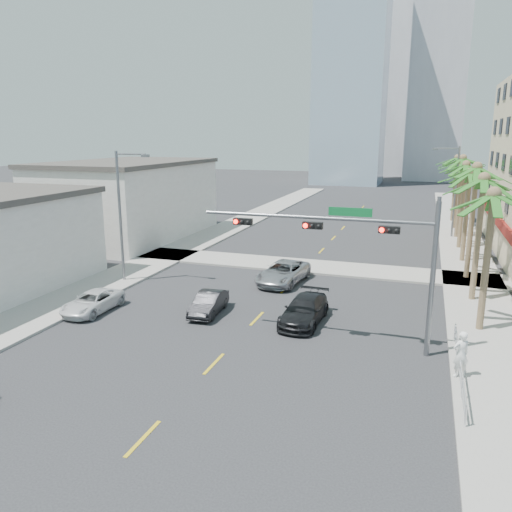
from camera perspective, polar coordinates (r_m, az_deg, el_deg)
The scene contains 25 objects.
ground at distance 19.78m, azimuth -9.65°, elevation -16.82°, with size 260.00×260.00×0.00m, color #262628.
sidewalk_right at distance 36.43m, azimuth 23.71°, elevation -3.35°, with size 4.00×120.00×0.15m, color gray.
sidewalk_left at distance 41.61m, azimuth -11.22°, elevation -0.44°, with size 4.00×120.00×0.15m, color gray.
sidewalk_cross at distance 39.10m, azimuth 5.74°, elevation -1.15°, with size 80.00×4.00×0.15m, color gray.
building_left_far at distance 51.57m, azimuth -14.25°, elevation 6.06°, with size 11.00×18.00×7.20m, color beige.
tower_far_left at distance 112.00m, azimuth 10.90°, elevation 20.51°, with size 14.00×14.00×48.00m, color #99B2C6.
tower_far_right at distance 126.50m, azimuth 20.32°, elevation 21.87°, with size 12.00×12.00×60.00m, color #ADADB2.
tower_far_center at distance 140.79m, azimuth 14.78°, elevation 17.60°, with size 16.00×16.00×42.00m, color #ADADB2.
traffic_signal_mast at distance 23.50m, azimuth 11.95°, elevation 1.27°, with size 11.12×0.54×7.20m.
palm_tree_0 at distance 27.23m, azimuth 25.54°, elevation 6.21°, with size 4.80×4.80×7.80m.
palm_tree_1 at distance 32.35m, azimuth 24.62°, elevation 7.88°, with size 4.80×4.80×8.16m.
palm_tree_2 at distance 37.49m, azimuth 23.94°, elevation 9.09°, with size 4.80×4.80×8.52m.
palm_tree_3 at distance 42.71m, azimuth 23.29°, elevation 8.61°, with size 4.80×4.80×7.80m.
palm_tree_4 at distance 47.86m, azimuth 22.90°, elevation 9.48°, with size 4.80×4.80×8.16m.
palm_tree_5 at distance 53.03m, azimuth 22.58°, elevation 10.18°, with size 4.80×4.80×8.52m.
palm_tree_6 at distance 58.25m, azimuth 22.23°, elevation 9.73°, with size 4.80×4.80×7.80m.
palm_tree_7 at distance 63.42m, azimuth 22.02°, elevation 10.30°, with size 4.80×4.80×8.16m.
streetlight_left at distance 35.15m, azimuth -15.03°, elevation 5.09°, with size 2.55×0.25×9.00m.
streetlight_right at distance 53.18m, azimuth 21.66°, elevation 7.32°, with size 2.55×0.25×9.00m.
guardrail at distance 22.93m, azimuth 22.25°, elevation -11.37°, with size 0.08×8.08×1.00m.
car_parked_far at distance 30.50m, azimuth -18.19°, elevation -5.02°, with size 1.95×4.23×1.18m, color white.
car_lane_left at distance 28.81m, azimuth -5.43°, elevation -5.39°, with size 1.32×3.78×1.25m, color black.
car_lane_center at distance 34.60m, azimuth 3.13°, elevation -1.89°, with size 2.48×5.37×1.49m, color #AEAEB3.
car_lane_right at distance 27.47m, azimuth 5.55°, elevation -6.18°, with size 1.96×4.83×1.40m, color black.
pedestrian at distance 22.69m, azimuth 22.36°, elevation -10.33°, with size 0.73×0.48×2.00m, color white.
Camera 1 is at (8.42, -14.89, 9.93)m, focal length 35.00 mm.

